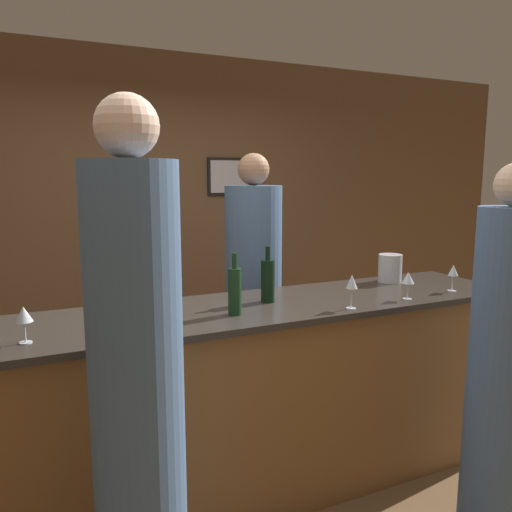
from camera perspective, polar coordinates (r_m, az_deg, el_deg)
name	(u,v)px	position (r m, az deg, el deg)	size (l,w,h in m)	color
ground_plane	(234,494)	(3.08, -2.55, -25.50)	(14.00, 14.00, 0.00)	brown
back_wall	(147,217)	(4.45, -12.39, 4.36)	(8.00, 0.08, 2.80)	brown
bar_counter	(233,403)	(2.81, -2.63, -16.48)	(3.43, 0.71, 1.07)	brown
bartender	(254,302)	(3.50, -0.29, -5.29)	(0.39, 0.39, 1.91)	#4C6B93
guest_0	(138,406)	(1.88, -13.35, -16.37)	(0.33, 0.33, 2.01)	#4C6B93
guest_1	(502,367)	(2.71, 26.34, -11.28)	(0.32, 0.32, 1.81)	#4C6B93
wine_bottle_0	(268,280)	(2.73, 1.35, -2.76)	(0.08, 0.08, 0.31)	black
wine_bottle_1	(235,290)	(2.48, -2.44, -3.93)	(0.07, 0.07, 0.31)	#19381E
ice_bucket	(390,268)	(3.37, 15.07, -1.35)	(0.15, 0.15, 0.18)	silver
wine_glass_0	(453,272)	(3.20, 21.61, -1.66)	(0.06, 0.06, 0.16)	silver
wine_glass_1	(24,315)	(2.27, -25.02, -6.17)	(0.07, 0.07, 0.16)	silver
wine_glass_2	(352,283)	(2.63, 10.89, -3.06)	(0.06, 0.06, 0.18)	silver
wine_glass_4	(408,279)	(2.91, 16.99, -2.50)	(0.07, 0.07, 0.16)	silver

